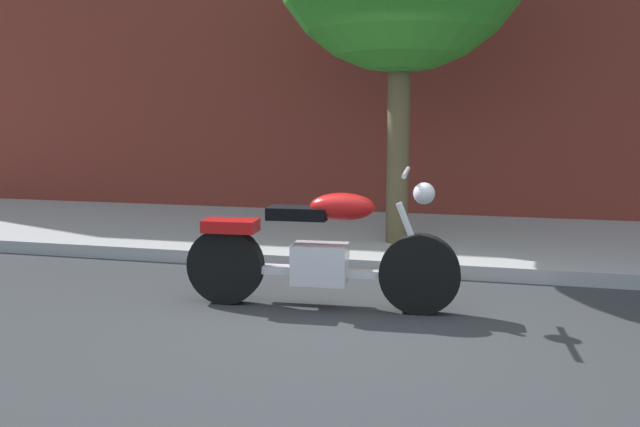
% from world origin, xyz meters
% --- Properties ---
extents(ground_plane, '(60.00, 60.00, 0.00)m').
position_xyz_m(ground_plane, '(0.00, 0.00, 0.00)').
color(ground_plane, '#303335').
extents(sidewalk, '(21.81, 3.16, 0.14)m').
position_xyz_m(sidewalk, '(0.00, 3.07, 0.07)').
color(sidewalk, '#A2A2A2').
rests_on(sidewalk, ground).
extents(motorcycle, '(2.22, 0.70, 1.13)m').
position_xyz_m(motorcycle, '(-0.42, 0.30, 0.45)').
color(motorcycle, black).
rests_on(motorcycle, ground).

